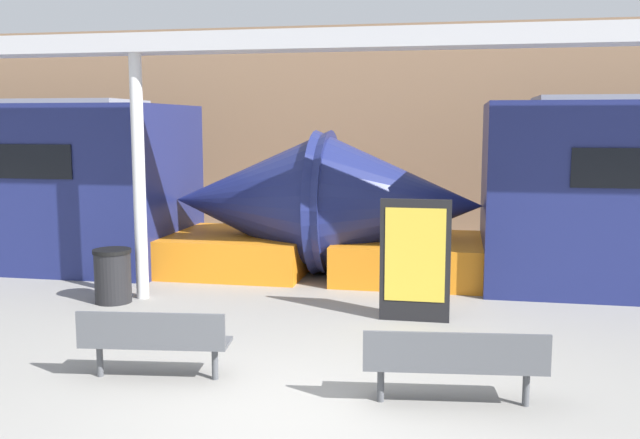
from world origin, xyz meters
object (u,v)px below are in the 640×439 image
object	(u,v)px
bench_near	(454,361)
poster_board	(415,260)
bench_far	(154,339)
trash_bin	(113,276)
support_column_near	(139,179)

from	to	relation	value
bench_near	poster_board	xyz separation A→B (m)	(-0.57, 2.99, 0.40)
bench_near	poster_board	size ratio (longest dim) A/B	1.05
bench_far	bench_near	bearing A→B (deg)	-8.98
bench_near	trash_bin	distance (m)	6.10
poster_board	support_column_near	xyz separation A→B (m)	(-4.32, 0.53, 1.03)
bench_far	trash_bin	world-z (taller)	trash_bin
bench_far	support_column_near	size ratio (longest dim) A/B	0.43
trash_bin	poster_board	size ratio (longest dim) A/B	0.48
bench_near	support_column_near	world-z (taller)	support_column_near
bench_far	poster_board	size ratio (longest dim) A/B	0.95
poster_board	bench_far	bearing A→B (deg)	-132.08
bench_near	poster_board	world-z (taller)	poster_board
bench_near	trash_bin	xyz separation A→B (m)	(-5.21, 3.16, -0.05)
bench_far	trash_bin	bearing A→B (deg)	116.98
trash_bin	bench_near	bearing A→B (deg)	-31.23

